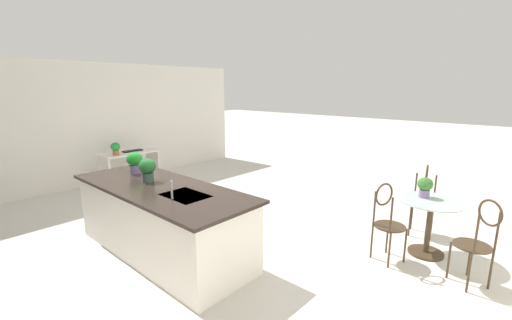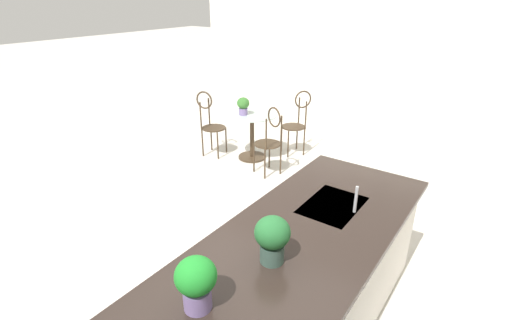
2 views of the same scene
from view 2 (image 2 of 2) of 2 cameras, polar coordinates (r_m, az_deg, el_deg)
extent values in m
plane|color=beige|center=(3.81, -3.59, -16.44)|extent=(40.00, 40.00, 0.00)
cube|color=silver|center=(6.84, 19.68, 13.27)|extent=(0.12, 7.80, 2.70)
cube|color=white|center=(2.98, 5.92, -19.18)|extent=(2.70, 0.96, 0.88)
cube|color=#2D231E|center=(2.68, 6.34, -11.99)|extent=(2.80, 1.06, 0.04)
cube|color=#B2B5BA|center=(3.10, 11.42, -6.86)|extent=(0.56, 0.40, 0.03)
cylinder|color=#3D2D1E|center=(6.14, -0.58, 0.48)|extent=(0.44, 0.44, 0.03)
cylinder|color=#3D2D1E|center=(6.01, -0.60, 3.66)|extent=(0.07, 0.07, 0.69)
cylinder|color=#B2C6C1|center=(5.89, -0.61, 6.89)|extent=(0.80, 0.80, 0.01)
cylinder|color=#3D2D1E|center=(6.10, 4.85, 2.37)|extent=(0.03, 0.03, 0.45)
cylinder|color=#3D2D1E|center=(6.34, 3.86, 3.26)|extent=(0.03, 0.03, 0.45)
cylinder|color=#3D2D1E|center=(6.21, 7.23, 2.66)|extent=(0.03, 0.03, 0.45)
cylinder|color=#3D2D1E|center=(6.45, 6.17, 3.53)|extent=(0.03, 0.03, 0.45)
cylinder|color=#3D2D1E|center=(6.19, 5.61, 4.99)|extent=(0.53, 0.53, 0.02)
cylinder|color=#3D2D1E|center=(6.08, 7.49, 6.66)|extent=(0.03, 0.03, 0.45)
cylinder|color=#3D2D1E|center=(6.30, 6.47, 7.34)|extent=(0.03, 0.03, 0.45)
torus|color=#3D2D1E|center=(6.13, 7.08, 9.02)|extent=(0.24, 0.19, 0.28)
cylinder|color=#3D2D1E|center=(6.28, -4.52, 3.01)|extent=(0.03, 0.03, 0.45)
cylinder|color=#3D2D1E|center=(6.05, -5.76, 2.14)|extent=(0.03, 0.03, 0.45)
cylinder|color=#3D2D1E|center=(6.41, -6.73, 3.37)|extent=(0.03, 0.03, 0.45)
cylinder|color=#3D2D1E|center=(6.18, -8.03, 2.52)|extent=(0.03, 0.03, 0.45)
cylinder|color=#3D2D1E|center=(6.15, -6.36, 4.81)|extent=(0.45, 0.45, 0.02)
cylinder|color=#3D2D1E|center=(6.26, -7.06, 7.20)|extent=(0.03, 0.03, 0.45)
cylinder|color=#3D2D1E|center=(6.05, -8.30, 6.53)|extent=(0.03, 0.03, 0.45)
torus|color=#3D2D1E|center=(6.09, -7.78, 8.89)|extent=(0.08, 0.28, 0.28)
cylinder|color=#3D2D1E|center=(5.58, -0.31, 0.34)|extent=(0.03, 0.03, 0.45)
cylinder|color=#3D2D1E|center=(5.73, 2.02, 0.97)|extent=(0.03, 0.03, 0.45)
cylinder|color=#3D2D1E|center=(5.37, 1.34, -0.66)|extent=(0.03, 0.03, 0.45)
cylinder|color=#3D2D1E|center=(5.53, 3.71, 0.02)|extent=(0.03, 0.03, 0.45)
cylinder|color=#3D2D1E|center=(5.46, 1.72, 2.44)|extent=(0.49, 0.49, 0.02)
cylinder|color=#3D2D1E|center=(5.20, 1.54, 3.84)|extent=(0.03, 0.03, 0.45)
cylinder|color=#3D2D1E|center=(5.35, 3.82, 4.37)|extent=(0.03, 0.03, 0.45)
torus|color=#3D2D1E|center=(5.20, 2.74, 6.44)|extent=(0.12, 0.27, 0.28)
cylinder|color=#B2B5BA|center=(2.98, 14.75, -5.75)|extent=(0.02, 0.02, 0.22)
cylinder|color=#7A669E|center=(5.83, -1.92, 7.30)|extent=(0.13, 0.13, 0.10)
ellipsoid|color=#37722D|center=(5.79, -1.94, 8.53)|extent=(0.19, 0.19, 0.17)
cylinder|color=#385147|center=(2.43, 2.42, -13.75)|extent=(0.15, 0.15, 0.12)
ellipsoid|color=#246630|center=(2.34, 2.49, -10.81)|extent=(0.22, 0.22, 0.20)
cylinder|color=#7A669E|center=(2.16, -8.78, -19.85)|extent=(0.15, 0.15, 0.12)
ellipsoid|color=#20902C|center=(2.06, -9.05, -16.80)|extent=(0.22, 0.22, 0.20)
camera|label=1|loc=(5.71, 49.10, 13.01)|focal=23.29mm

